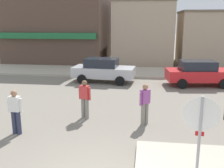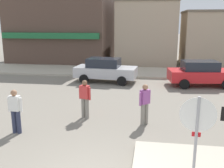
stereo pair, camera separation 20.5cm
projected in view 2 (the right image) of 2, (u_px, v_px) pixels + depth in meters
kerb_far at (133, 72)px, 20.29m from camera, size 80.00×4.00×0.15m
stop_sign at (197, 129)px, 5.99m from camera, size 0.82×0.11×2.30m
parked_car_nearest at (105, 70)px, 17.23m from camera, size 4.13×2.14×1.56m
parked_car_second at (201, 73)px, 16.13m from camera, size 4.17×2.23×1.56m
pedestrian_crossing_near at (15, 110)px, 9.25m from camera, size 0.55×0.24×1.61m
pedestrian_crossing_far at (145, 103)px, 10.04m from camera, size 0.45×0.45×1.61m
pedestrian_kerb_side at (85, 98)px, 10.71m from camera, size 0.55×0.32×1.61m
building_corner_shop at (64, 22)px, 26.07m from camera, size 9.40×8.17×7.70m
building_storefront_left_near at (147, 32)px, 25.59m from camera, size 5.46×7.48×5.74m
building_storefront_left_mid at (216, 38)px, 23.79m from camera, size 6.03×5.48×4.83m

